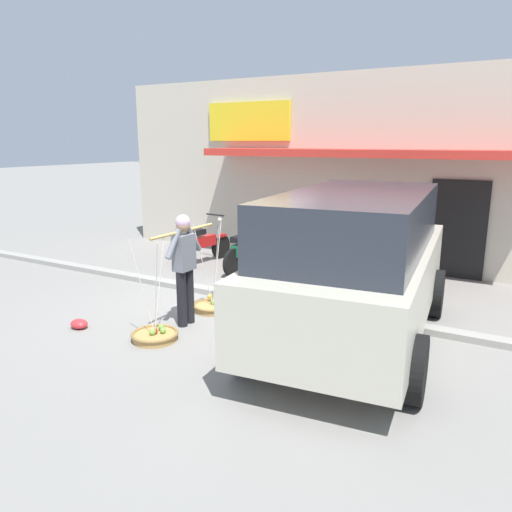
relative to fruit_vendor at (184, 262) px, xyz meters
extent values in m
plane|color=gray|center=(0.12, 0.76, -0.98)|extent=(90.00, 90.00, 0.00)
cube|color=gray|center=(0.12, 1.46, -0.93)|extent=(20.00, 0.24, 0.10)
cylinder|color=black|center=(0.00, -0.09, -0.55)|extent=(0.15, 0.15, 0.86)
cylinder|color=black|center=(0.00, 0.09, -0.55)|extent=(0.15, 0.15, 0.86)
cube|color=slate|center=(0.00, 0.00, 0.15)|extent=(0.20, 0.34, 0.54)
sphere|color=tan|center=(0.00, 0.00, 0.56)|extent=(0.21, 0.21, 0.21)
sphere|color=#D1A8CC|center=(0.00, 0.00, 0.61)|extent=(0.22, 0.22, 0.22)
cylinder|color=slate|center=(0.00, -0.24, 0.32)|extent=(0.09, 0.34, 0.43)
cylinder|color=slate|center=(0.00, 0.24, 0.32)|extent=(0.09, 0.34, 0.43)
cylinder|color=tan|center=(0.00, 0.00, 0.47)|extent=(0.05, 1.44, 0.04)
cylinder|color=#B2894C|center=(0.00, -0.72, -0.93)|extent=(0.62, 0.62, 0.09)
torus|color=olive|center=(0.00, -0.72, -0.88)|extent=(0.67, 0.67, 0.05)
sphere|color=#7ABC48|center=(0.00, -0.76, -0.84)|extent=(0.09, 0.09, 0.09)
sphere|color=#6AA33E|center=(-0.01, -0.57, -0.84)|extent=(0.09, 0.09, 0.09)
sphere|color=#73B244|center=(0.08, -0.64, -0.84)|extent=(0.08, 0.08, 0.08)
sphere|color=red|center=(-0.01, -0.71, -0.85)|extent=(0.08, 0.08, 0.08)
cylinder|color=silver|center=(0.00, -0.58, -0.21)|extent=(0.01, 0.30, 1.36)
cylinder|color=silver|center=(-0.13, -0.79, -0.21)|extent=(0.26, 0.16, 1.36)
cylinder|color=silver|center=(0.12, -0.79, -0.21)|extent=(0.26, 0.16, 1.36)
cylinder|color=#B2894C|center=(0.00, 0.72, -0.93)|extent=(0.62, 0.62, 0.09)
torus|color=olive|center=(0.00, 0.72, -0.88)|extent=(0.67, 0.67, 0.05)
sphere|color=gold|center=(0.10, 0.73, -0.84)|extent=(0.09, 0.09, 0.09)
sphere|color=gold|center=(0.11, 0.88, -0.85)|extent=(0.08, 0.08, 0.08)
sphere|color=#73B244|center=(-0.03, 0.75, -0.85)|extent=(0.08, 0.08, 0.08)
sphere|color=#79BC47|center=(0.01, 0.75, -0.84)|extent=(0.09, 0.09, 0.09)
sphere|color=#76B746|center=(0.17, 0.82, -0.85)|extent=(0.08, 0.08, 0.08)
sphere|color=gold|center=(-0.15, 0.85, -0.79)|extent=(0.09, 0.09, 0.09)
cylinder|color=silver|center=(0.00, 0.86, -0.21)|extent=(0.01, 0.30, 1.36)
cylinder|color=silver|center=(-0.12, 0.65, -0.21)|extent=(0.26, 0.16, 1.36)
cylinder|color=silver|center=(0.13, 0.65, -0.21)|extent=(0.26, 0.16, 1.36)
cylinder|color=black|center=(-1.95, 3.91, -0.69)|extent=(0.15, 0.59, 0.58)
cylinder|color=black|center=(-2.11, 2.68, -0.69)|extent=(0.15, 0.59, 0.58)
cube|color=red|center=(-1.95, 3.91, -0.42)|extent=(0.17, 0.30, 0.06)
cube|color=red|center=(-2.04, 3.19, -0.47)|extent=(0.31, 0.92, 0.24)
cube|color=black|center=(-2.06, 3.01, -0.23)|extent=(0.29, 0.58, 0.12)
cylinder|color=slate|center=(-1.97, 3.81, -0.30)|extent=(0.10, 0.30, 0.76)
cylinder|color=black|center=(-1.98, 3.73, 0.09)|extent=(0.54, 0.10, 0.04)
sphere|color=silver|center=(-1.96, 3.89, -0.05)|extent=(0.11, 0.11, 0.11)
cylinder|color=black|center=(-0.75, 3.91, -0.69)|extent=(0.12, 0.58, 0.58)
cylinder|color=black|center=(-0.84, 2.68, -0.69)|extent=(0.12, 0.58, 0.58)
cube|color=#19663D|center=(-0.75, 3.91, -0.42)|extent=(0.16, 0.29, 0.06)
cube|color=#19663D|center=(-0.80, 3.19, -0.47)|extent=(0.27, 0.91, 0.24)
cube|color=black|center=(-0.82, 3.02, -0.23)|extent=(0.26, 0.57, 0.12)
cylinder|color=slate|center=(-0.76, 3.81, -0.30)|extent=(0.08, 0.30, 0.76)
cylinder|color=black|center=(-0.76, 3.73, 0.09)|extent=(0.54, 0.08, 0.04)
sphere|color=silver|center=(-0.75, 3.89, -0.05)|extent=(0.11, 0.11, 0.11)
cube|color=beige|center=(2.43, 0.70, -0.12)|extent=(2.36, 4.87, 0.96)
cube|color=#282D38|center=(2.45, 0.56, 0.74)|extent=(2.07, 3.82, 0.76)
cube|color=black|center=(2.19, 3.10, -0.30)|extent=(1.62, 0.26, 0.44)
cylinder|color=black|center=(1.34, 2.06, -0.60)|extent=(0.34, 0.78, 0.76)
cylinder|color=black|center=(3.23, 2.25, -0.60)|extent=(0.34, 0.78, 0.76)
cylinder|color=black|center=(1.63, -0.84, -0.60)|extent=(0.34, 0.78, 0.76)
cylinder|color=black|center=(3.52, -0.65, -0.60)|extent=(0.34, 0.78, 0.76)
cube|color=silver|center=(2.19, 3.06, -0.48)|extent=(0.44, 0.06, 0.12)
cube|color=beige|center=(1.22, 7.36, 1.12)|extent=(13.00, 5.00, 4.20)
cube|color=red|center=(1.22, 4.36, 1.52)|extent=(7.15, 1.00, 0.16)
cube|color=yellow|center=(-1.71, 4.81, 2.22)|extent=(2.20, 0.08, 0.90)
cube|color=black|center=(3.17, 4.84, 0.02)|extent=(1.10, 0.06, 2.00)
ellipsoid|color=red|center=(-1.29, -0.94, -0.91)|extent=(0.28, 0.22, 0.14)
camera|label=1|loc=(4.43, -5.64, 1.76)|focal=34.34mm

